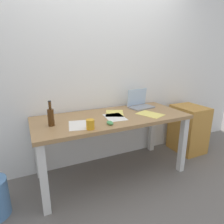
{
  "coord_description": "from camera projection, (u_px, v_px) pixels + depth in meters",
  "views": [
    {
      "loc": [
        -0.9,
        -1.91,
        1.42
      ],
      "look_at": [
        0.0,
        0.0,
        0.81
      ],
      "focal_mm": 30.68,
      "sensor_mm": 36.0,
      "label": 1
    }
  ],
  "objects": [
    {
      "name": "ground_plane",
      "position": [
        112.0,
        173.0,
        2.43
      ],
      "size": [
        8.0,
        8.0,
        0.0
      ],
      "primitive_type": "plane",
      "color": "slate"
    },
    {
      "name": "computer_mouse",
      "position": [
        110.0,
        123.0,
        1.94
      ],
      "size": [
        0.06,
        0.1,
        0.03
      ],
      "primitive_type": "ellipsoid",
      "rotation": [
        0.0,
        0.0,
        -0.01
      ],
      "color": "#4C9E56",
      "rests_on": "desk"
    },
    {
      "name": "paper_sheet_near_back",
      "position": [
        115.0,
        113.0,
        2.32
      ],
      "size": [
        0.32,
        0.36,
        0.0
      ],
      "primitive_type": "cube",
      "rotation": [
        0.0,
        0.0,
        -0.44
      ],
      "color": "#F4E06B",
      "rests_on": "desk"
    },
    {
      "name": "laptop_right",
      "position": [
        140.0,
        103.0,
        2.58
      ],
      "size": [
        0.35,
        0.26,
        0.24
      ],
      "color": "gray",
      "rests_on": "desk"
    },
    {
      "name": "paper_sheet_front_right",
      "position": [
        150.0,
        114.0,
        2.29
      ],
      "size": [
        0.3,
        0.35,
        0.0
      ],
      "primitive_type": "cube",
      "rotation": [
        0.0,
        0.0,
        0.37
      ],
      "color": "#F4E06B",
      "rests_on": "desk"
    },
    {
      "name": "desk",
      "position": [
        112.0,
        124.0,
        2.25
      ],
      "size": [
        1.77,
        0.75,
        0.76
      ],
      "color": "#A37A4C",
      "rests_on": "ground"
    },
    {
      "name": "coffee_mug",
      "position": [
        90.0,
        124.0,
        1.81
      ],
      "size": [
        0.08,
        0.08,
        0.09
      ],
      "primitive_type": "cylinder",
      "color": "gold",
      "rests_on": "desk"
    },
    {
      "name": "paper_sheet_center",
      "position": [
        115.0,
        117.0,
        2.18
      ],
      "size": [
        0.24,
        0.32,
        0.0
      ],
      "primitive_type": "cube",
      "rotation": [
        0.0,
        0.0,
        -0.1
      ],
      "color": "white",
      "rests_on": "desk"
    },
    {
      "name": "beer_bottle",
      "position": [
        51.0,
        117.0,
        1.89
      ],
      "size": [
        0.06,
        0.06,
        0.25
      ],
      "color": "#47280F",
      "rests_on": "desk"
    },
    {
      "name": "filing_cabinet",
      "position": [
        188.0,
        129.0,
        2.94
      ],
      "size": [
        0.4,
        0.48,
        0.71
      ],
      "primitive_type": "cube",
      "color": "#C68938",
      "rests_on": "ground"
    },
    {
      "name": "back_wall",
      "position": [
        97.0,
        66.0,
        2.45
      ],
      "size": [
        5.2,
        0.08,
        2.6
      ],
      "primitive_type": "cube",
      "color": "white",
      "rests_on": "ground"
    },
    {
      "name": "paper_sheet_front_left",
      "position": [
        79.0,
        125.0,
        1.92
      ],
      "size": [
        0.27,
        0.33,
        0.0
      ],
      "primitive_type": "cube",
      "rotation": [
        0.0,
        0.0,
        -0.22
      ],
      "color": "white",
      "rests_on": "desk"
    }
  ]
}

